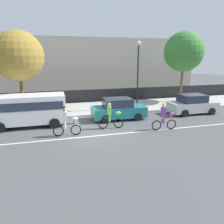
# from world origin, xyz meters

# --- Properties ---
(ground_plane) EXTENTS (80.00, 80.00, 0.00)m
(ground_plane) POSITION_xyz_m (0.00, 0.00, 0.00)
(ground_plane) COLOR #4C4C4F
(road_centre_line) EXTENTS (36.00, 0.14, 0.01)m
(road_centre_line) POSITION_xyz_m (0.00, -0.50, 0.00)
(road_centre_line) COLOR beige
(road_centre_line) RESTS_ON ground
(sidewalk_curb) EXTENTS (60.00, 5.00, 0.15)m
(sidewalk_curb) POSITION_xyz_m (0.00, 6.50, 0.07)
(sidewalk_curb) COLOR #ADAAA3
(sidewalk_curb) RESTS_ON ground
(fence_line) EXTENTS (40.00, 0.08, 1.40)m
(fence_line) POSITION_xyz_m (0.00, 9.40, 0.70)
(fence_line) COLOR black
(fence_line) RESTS_ON ground
(building_backdrop) EXTENTS (28.00, 8.00, 7.01)m
(building_backdrop) POSITION_xyz_m (2.53, 18.00, 3.50)
(building_backdrop) COLOR #B2A899
(building_backdrop) RESTS_ON ground
(parade_cyclist_zebra) EXTENTS (1.72, 0.50, 1.92)m
(parade_cyclist_zebra) POSITION_xyz_m (-1.61, 0.02, 0.84)
(parade_cyclist_zebra) COLOR black
(parade_cyclist_zebra) RESTS_ON ground
(parade_cyclist_lime) EXTENTS (1.71, 0.52, 1.92)m
(parade_cyclist_lime) POSITION_xyz_m (1.35, 0.69, 0.84)
(parade_cyclist_lime) COLOR black
(parade_cyclist_lime) RESTS_ON ground
(parade_cyclist_purple) EXTENTS (1.72, 0.50, 1.92)m
(parade_cyclist_purple) POSITION_xyz_m (4.68, -0.51, 0.84)
(parade_cyclist_purple) COLOR black
(parade_cyclist_purple) RESTS_ON ground
(parked_van_white) EXTENTS (5.00, 2.22, 2.18)m
(parked_van_white) POSITION_xyz_m (-3.97, 2.70, 1.28)
(parked_van_white) COLOR white
(parked_van_white) RESTS_ON ground
(parked_car_teal) EXTENTS (4.10, 1.92, 1.64)m
(parked_car_teal) POSITION_xyz_m (2.48, 2.72, 0.78)
(parked_car_teal) COLOR #1E727A
(parked_car_teal) RESTS_ON ground
(parked_car_silver) EXTENTS (4.10, 1.92, 1.64)m
(parked_car_silver) POSITION_xyz_m (9.05, 2.73, 0.78)
(parked_car_silver) COLOR #B7BABF
(parked_car_silver) RESTS_ON ground
(street_lamp_post) EXTENTS (0.36, 0.36, 5.86)m
(street_lamp_post) POSITION_xyz_m (4.94, 5.07, 3.99)
(street_lamp_post) COLOR black
(street_lamp_post) RESTS_ON sidewalk_curb
(street_tree_near_lamp) EXTENTS (3.67, 3.67, 6.46)m
(street_tree_near_lamp) POSITION_xyz_m (-4.58, 4.65, 4.76)
(street_tree_near_lamp) COLOR brown
(street_tree_near_lamp) RESTS_ON sidewalk_curb
(street_tree_far_corner) EXTENTS (4.01, 4.01, 7.06)m
(street_tree_far_corner) POSITION_xyz_m (10.77, 7.28, 5.19)
(street_tree_far_corner) COLOR brown
(street_tree_far_corner) RESTS_ON sidewalk_curb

